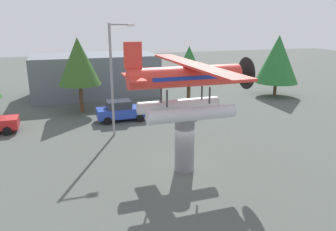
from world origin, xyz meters
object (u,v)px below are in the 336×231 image
floatplane_monument (188,85)px  car_mid_blue (121,111)px  storefront_building (95,75)px  tree_far_east (278,59)px  tree_center_back (189,65)px  display_pedestal (185,143)px  streetlight_primary (114,73)px  tree_east (79,61)px

floatplane_monument → car_mid_blue: 11.69m
storefront_building → car_mid_blue: bearing=-85.3°
car_mid_blue → floatplane_monument: bearing=-80.7°
floatplane_monument → tree_far_east: bearing=41.8°
car_mid_blue → tree_center_back: 8.19m
display_pedestal → storefront_building: storefront_building is taller
streetlight_primary → tree_center_back: streetlight_primary is taller
car_mid_blue → storefront_building: storefront_building is taller
storefront_building → tree_far_east: size_ratio=2.00×
floatplane_monument → tree_far_east: (16.61, 15.18, -0.78)m
tree_east → display_pedestal: bearing=-72.4°
car_mid_blue → tree_center_back: (7.09, 2.42, 3.31)m
floatplane_monument → streetlight_primary: 7.77m
storefront_building → streetlight_primary: bearing=-90.3°
floatplane_monument → tree_center_back: size_ratio=1.74×
display_pedestal → tree_far_east: (16.74, 15.18, 2.51)m
car_mid_blue → storefront_building: size_ratio=0.31×
tree_center_back → display_pedestal: bearing=-112.3°
display_pedestal → car_mid_blue: size_ratio=0.77×
tree_east → tree_center_back: tree_east is taller
tree_far_east → car_mid_blue: bearing=-166.7°
car_mid_blue → tree_far_east: (18.39, 4.35, 3.25)m
floatplane_monument → streetlight_primary: (-2.78, 7.25, -0.23)m
tree_east → tree_far_east: 21.42m
tree_center_back → tree_far_east: tree_far_east is taller
display_pedestal → tree_far_east: tree_far_east is taller
tree_east → tree_far_east: (21.40, 0.45, -0.57)m
floatplane_monument → car_mid_blue: size_ratio=2.48×
car_mid_blue → tree_far_east: tree_far_east is taller
display_pedestal → tree_east: (-4.66, 14.73, 3.08)m
tree_far_east → storefront_building: bearing=160.6°
tree_far_east → streetlight_primary: bearing=-157.8°
floatplane_monument → car_mid_blue: (-1.78, 10.83, -4.03)m
streetlight_primary → tree_far_east: bearing=22.2°
display_pedestal → storefront_building: size_ratio=0.24×
tree_center_back → car_mid_blue: bearing=-161.1°
streetlight_primary → storefront_building: bearing=89.7°
tree_east → storefront_building: bearing=73.9°
car_mid_blue → tree_east: (-3.01, 3.90, 3.82)m
floatplane_monument → tree_center_back: 14.29m
display_pedestal → tree_far_east: 22.74m
car_mid_blue → display_pedestal: bearing=-81.3°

